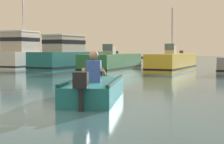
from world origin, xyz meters
The scene contains 7 objects.
ground_plane centered at (0.00, 0.00, 0.00)m, with size 120.00×120.00×0.00m, color #386070.
wooden_dock centered at (-7.18, 17.64, 0.64)m, with size 15.58×1.64×1.32m.
rowboat_with_person centered at (0.53, 1.41, 0.25)m, with size 1.75×3.71×1.19m.
moored_boat_white centered at (-9.42, 13.44, 0.89)m, with size 2.27×4.85×4.98m.
moored_boat_teal centered at (-6.34, 13.74, 0.80)m, with size 2.63×6.42×2.11m.
moored_boat_green centered at (-3.21, 13.17, 0.45)m, with size 2.03×5.91×1.52m.
moored_boat_yellow centered at (0.13, 14.26, 0.47)m, with size 2.15×5.80×3.60m.
Camera 1 is at (3.84, -6.69, 1.22)m, focal length 57.86 mm.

